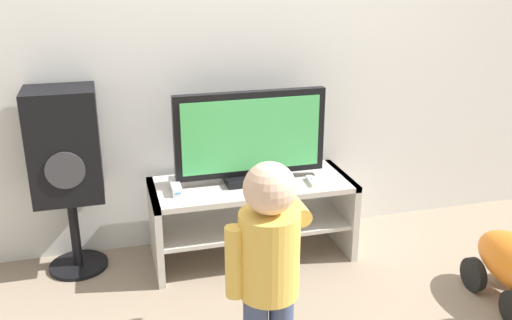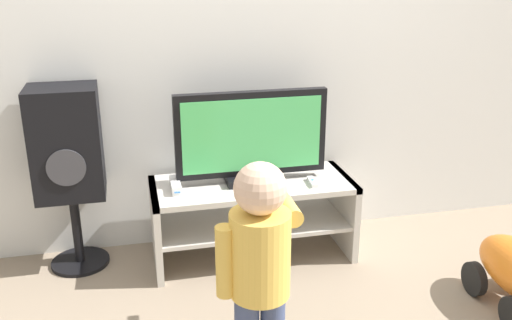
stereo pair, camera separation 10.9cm
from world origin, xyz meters
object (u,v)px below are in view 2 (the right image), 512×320
object	(u,v)px
remote_primary	(312,182)
speaker_tower	(67,148)
television	(251,138)
child	(260,254)
game_console	(175,185)

from	to	relation	value
remote_primary	speaker_tower	world-z (taller)	speaker_tower
television	child	bearing A→B (deg)	-100.59
child	television	bearing A→B (deg)	79.41
child	game_console	bearing A→B (deg)	104.18
remote_primary	speaker_tower	xyz separation A→B (m)	(-1.26, 0.21, 0.22)
speaker_tower	remote_primary	bearing A→B (deg)	-9.64
child	speaker_tower	distance (m)	1.32
television	game_console	size ratio (longest dim) A/B	4.14
speaker_tower	television	bearing A→B (deg)	-5.87
television	remote_primary	xyz separation A→B (m)	(0.31, -0.12, -0.23)
television	speaker_tower	xyz separation A→B (m)	(-0.95, 0.10, -0.02)
television	remote_primary	world-z (taller)	television
television	speaker_tower	distance (m)	0.96
game_console	remote_primary	size ratio (longest dim) A/B	1.49
television	remote_primary	bearing A→B (deg)	-20.54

